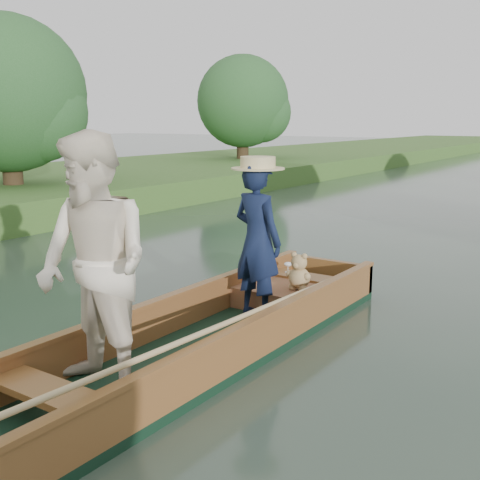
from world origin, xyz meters
The scene contains 2 objects.
ground centered at (0.00, 0.00, 0.00)m, with size 120.00×120.00×0.00m, color #283D30.
punt centered at (-0.06, -0.27, 0.69)m, with size 1.15×5.00×1.98m.
Camera 1 is at (3.10, -3.90, 2.06)m, focal length 45.00 mm.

